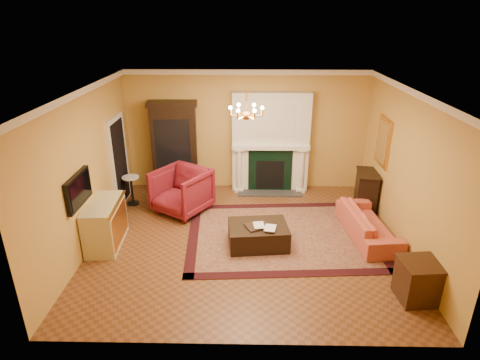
{
  "coord_description": "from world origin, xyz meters",
  "views": [
    {
      "loc": [
        0.02,
        -6.98,
        4.23
      ],
      "look_at": [
        -0.12,
        0.3,
        1.19
      ],
      "focal_mm": 30.0,
      "sensor_mm": 36.0,
      "label": 1
    }
  ],
  "objects_px": {
    "china_cabinet": "(175,149)",
    "pedestal_table": "(132,188)",
    "coral_sofa": "(369,220)",
    "end_table": "(418,282)",
    "wingback_armchair": "(181,189)",
    "console_table": "(366,191)",
    "leather_ottoman": "(258,235)",
    "commode": "(105,224)"
  },
  "relations": [
    {
      "from": "coral_sofa",
      "to": "end_table",
      "type": "distance_m",
      "value": 1.96
    },
    {
      "from": "china_cabinet",
      "to": "pedestal_table",
      "type": "bearing_deg",
      "value": -141.33
    },
    {
      "from": "pedestal_table",
      "to": "leather_ottoman",
      "type": "height_order",
      "value": "pedestal_table"
    },
    {
      "from": "wingback_armchair",
      "to": "leather_ottoman",
      "type": "xyz_separation_m",
      "value": [
        1.71,
        -1.44,
        -0.33
      ]
    },
    {
      "from": "china_cabinet",
      "to": "pedestal_table",
      "type": "distance_m",
      "value": 1.45
    },
    {
      "from": "commode",
      "to": "console_table",
      "type": "xyz_separation_m",
      "value": [
        5.51,
        1.71,
        -0.02
      ]
    },
    {
      "from": "wingback_armchair",
      "to": "console_table",
      "type": "height_order",
      "value": "wingback_armchair"
    },
    {
      "from": "commode",
      "to": "console_table",
      "type": "distance_m",
      "value": 5.77
    },
    {
      "from": "china_cabinet",
      "to": "leather_ottoman",
      "type": "xyz_separation_m",
      "value": [
        2.03,
        -2.67,
        -0.87
      ]
    },
    {
      "from": "end_table",
      "to": "leather_ottoman",
      "type": "height_order",
      "value": "end_table"
    },
    {
      "from": "wingback_armchair",
      "to": "console_table",
      "type": "xyz_separation_m",
      "value": [
        4.24,
        0.27,
        -0.13
      ]
    },
    {
      "from": "coral_sofa",
      "to": "console_table",
      "type": "bearing_deg",
      "value": -18.69
    },
    {
      "from": "china_cabinet",
      "to": "commode",
      "type": "bearing_deg",
      "value": -115.0
    },
    {
      "from": "coral_sofa",
      "to": "console_table",
      "type": "distance_m",
      "value": 1.35
    },
    {
      "from": "wingback_armchair",
      "to": "leather_ottoman",
      "type": "distance_m",
      "value": 2.26
    },
    {
      "from": "pedestal_table",
      "to": "end_table",
      "type": "relative_size",
      "value": 1.09
    },
    {
      "from": "wingback_armchair",
      "to": "commode",
      "type": "bearing_deg",
      "value": -98.52
    },
    {
      "from": "wingback_armchair",
      "to": "end_table",
      "type": "xyz_separation_m",
      "value": [
        4.18,
        -2.99,
        -0.23
      ]
    },
    {
      "from": "pedestal_table",
      "to": "commode",
      "type": "bearing_deg",
      "value": -90.96
    },
    {
      "from": "coral_sofa",
      "to": "commode",
      "type": "bearing_deg",
      "value": 88.45
    },
    {
      "from": "wingback_armchair",
      "to": "coral_sofa",
      "type": "bearing_deg",
      "value": 17.88
    },
    {
      "from": "coral_sofa",
      "to": "wingback_armchair",
      "type": "bearing_deg",
      "value": 69.22
    },
    {
      "from": "pedestal_table",
      "to": "console_table",
      "type": "distance_m",
      "value": 5.48
    },
    {
      "from": "china_cabinet",
      "to": "commode",
      "type": "xyz_separation_m",
      "value": [
        -0.95,
        -2.67,
        -0.65
      ]
    },
    {
      "from": "pedestal_table",
      "to": "end_table",
      "type": "distance_m",
      "value": 6.36
    },
    {
      "from": "commode",
      "to": "coral_sofa",
      "type": "relative_size",
      "value": 0.62
    },
    {
      "from": "china_cabinet",
      "to": "leather_ottoman",
      "type": "height_order",
      "value": "china_cabinet"
    },
    {
      "from": "china_cabinet",
      "to": "pedestal_table",
      "type": "height_order",
      "value": "china_cabinet"
    },
    {
      "from": "coral_sofa",
      "to": "leather_ottoman",
      "type": "xyz_separation_m",
      "value": [
        -2.24,
        -0.39,
        -0.15
      ]
    },
    {
      "from": "pedestal_table",
      "to": "commode",
      "type": "distance_m",
      "value": 1.79
    },
    {
      "from": "console_table",
      "to": "coral_sofa",
      "type": "bearing_deg",
      "value": -93.09
    },
    {
      "from": "console_table",
      "to": "pedestal_table",
      "type": "bearing_deg",
      "value": -171.05
    },
    {
      "from": "wingback_armchair",
      "to": "end_table",
      "type": "distance_m",
      "value": 5.15
    },
    {
      "from": "commode",
      "to": "coral_sofa",
      "type": "height_order",
      "value": "commode"
    },
    {
      "from": "console_table",
      "to": "leather_ottoman",
      "type": "distance_m",
      "value": 3.06
    },
    {
      "from": "coral_sofa",
      "to": "console_table",
      "type": "height_order",
      "value": "console_table"
    },
    {
      "from": "leather_ottoman",
      "to": "wingback_armchair",
      "type": "bearing_deg",
      "value": 133.88
    },
    {
      "from": "commode",
      "to": "leather_ottoman",
      "type": "distance_m",
      "value": 2.98
    },
    {
      "from": "china_cabinet",
      "to": "commode",
      "type": "relative_size",
      "value": 1.83
    },
    {
      "from": "wingback_armchair",
      "to": "end_table",
      "type": "bearing_deg",
      "value": -2.84
    },
    {
      "from": "china_cabinet",
      "to": "console_table",
      "type": "bearing_deg",
      "value": -17.42
    },
    {
      "from": "commode",
      "to": "pedestal_table",
      "type": "bearing_deg",
      "value": 85.42
    }
  ]
}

